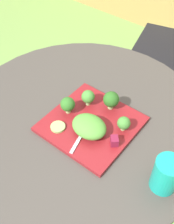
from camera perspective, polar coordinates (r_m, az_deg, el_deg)
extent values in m
plane|color=#70994C|center=(1.58, -0.55, -18.29)|extent=(12.00, 12.00, 0.00)
cylinder|color=#423D38|center=(0.98, -0.85, -0.92)|extent=(0.89, 0.89, 0.02)
cylinder|color=#423D38|center=(1.25, -0.68, -11.29)|extent=(0.06, 0.06, 0.66)
cylinder|color=#423D38|center=(1.56, -0.56, -17.99)|extent=(0.44, 0.44, 0.04)
cube|color=black|center=(1.84, 16.94, 12.17)|extent=(0.53, 0.53, 0.03)
cylinder|color=black|center=(2.13, 12.01, 11.25)|extent=(0.02, 0.02, 0.43)
cylinder|color=black|center=(1.85, 8.93, 5.41)|extent=(0.02, 0.02, 0.43)
cube|color=maroon|center=(0.94, 0.89, -2.44)|extent=(0.28, 0.28, 0.01)
cylinder|color=#149989|center=(0.80, 15.84, -12.19)|extent=(0.08, 0.08, 0.11)
cylinder|color=#118275|center=(0.81, 15.60, -12.79)|extent=(0.07, 0.07, 0.08)
cube|color=silver|center=(0.88, -1.70, -5.71)|extent=(0.04, 0.11, 0.00)
cube|color=silver|center=(0.93, 0.34, -2.24)|extent=(0.03, 0.05, 0.00)
ellipsoid|color=#519338|center=(0.88, 0.45, -2.97)|extent=(0.12, 0.09, 0.05)
cylinder|color=#99B770|center=(0.98, 0.22, 1.99)|extent=(0.02, 0.02, 0.02)
sphere|color=#427F33|center=(0.96, 0.22, 3.15)|extent=(0.05, 0.05, 0.05)
cylinder|color=#99B770|center=(0.97, 4.85, 1.25)|extent=(0.02, 0.02, 0.02)
sphere|color=#285B1E|center=(0.95, 4.96, 2.58)|extent=(0.06, 0.06, 0.06)
cylinder|color=#99B770|center=(0.91, 7.38, -3.25)|extent=(0.01, 0.01, 0.01)
sphere|color=#427F33|center=(0.90, 7.53, -2.25)|extent=(0.04, 0.04, 0.04)
cylinder|color=#99B770|center=(0.96, -3.88, 0.37)|extent=(0.02, 0.02, 0.02)
sphere|color=#2D6623|center=(0.94, -3.97, 1.60)|extent=(0.05, 0.05, 0.05)
cylinder|color=#8EB766|center=(0.92, -5.97, -3.05)|extent=(0.05, 0.05, 0.01)
cube|color=maroon|center=(0.87, 5.61, -5.91)|extent=(0.04, 0.04, 0.03)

